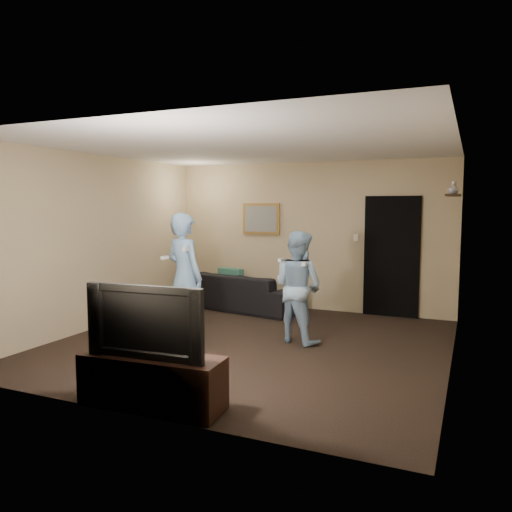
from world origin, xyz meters
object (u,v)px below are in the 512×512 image
at_px(television, 151,320).
at_px(wii_player_left, 184,277).
at_px(tv_console, 152,381).
at_px(wii_player_right, 298,287).
at_px(sofa, 242,291).

distance_m(television, wii_player_left, 2.29).
bearing_deg(tv_console, wii_player_left, 110.44).
distance_m(tv_console, wii_player_right, 2.75).
bearing_deg(sofa, television, 114.87).
xyz_separation_m(tv_console, wii_player_left, (-0.94, 2.09, 0.62)).
height_order(wii_player_left, wii_player_right, wii_player_left).
bearing_deg(wii_player_left, sofa, 94.68).
xyz_separation_m(television, wii_player_right, (0.48, 2.66, -0.07)).
bearing_deg(television, wii_player_left, 110.44).
xyz_separation_m(tv_console, television, (0.00, 0.00, 0.57)).
bearing_deg(wii_player_right, television, -100.31).
distance_m(television, wii_player_right, 2.71).
xyz_separation_m(sofa, wii_player_right, (1.61, -1.63, 0.43)).
height_order(tv_console, wii_player_left, wii_player_left).
relative_size(sofa, tv_console, 1.63).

